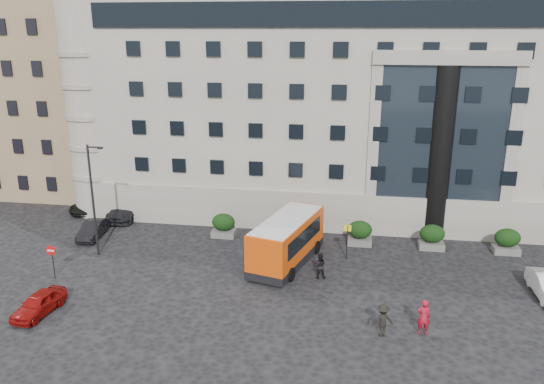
% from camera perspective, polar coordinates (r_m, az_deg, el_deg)
% --- Properties ---
extents(ground, '(120.00, 120.00, 0.00)m').
position_cam_1_polar(ground, '(33.72, -1.71, -10.06)').
color(ground, black).
rests_on(ground, ground).
extents(civic_building, '(44.00, 24.00, 18.00)m').
position_cam_1_polar(civic_building, '(51.87, 9.37, 9.81)').
color(civic_building, gray).
rests_on(civic_building, ground).
extents(entrance_column, '(1.80, 1.80, 13.00)m').
position_cam_1_polar(entrance_column, '(41.26, 17.60, 3.86)').
color(entrance_column, black).
rests_on(entrance_column, ground).
extents(apartment_near, '(14.00, 14.00, 20.00)m').
position_cam_1_polar(apartment_near, '(57.90, -22.33, 10.52)').
color(apartment_near, '#866C4D').
rests_on(apartment_near, ground).
extents(apartment_far, '(13.00, 13.00, 22.00)m').
position_cam_1_polar(apartment_far, '(75.06, -17.37, 13.02)').
color(apartment_far, brown).
rests_on(apartment_far, ground).
extents(hedge_a, '(1.80, 1.26, 1.84)m').
position_cam_1_polar(hedge_a, '(41.12, -5.24, -3.56)').
color(hedge_a, '#545451').
rests_on(hedge_a, ground).
extents(hedge_b, '(1.80, 1.26, 1.84)m').
position_cam_1_polar(hedge_b, '(40.23, 1.99, -3.97)').
color(hedge_b, '#545451').
rests_on(hedge_b, ground).
extents(hedge_c, '(1.80, 1.26, 1.84)m').
position_cam_1_polar(hedge_c, '(39.99, 9.43, -4.33)').
color(hedge_c, '#545451').
rests_on(hedge_c, ground).
extents(hedge_d, '(1.80, 1.26, 1.84)m').
position_cam_1_polar(hedge_d, '(40.44, 16.83, -4.62)').
color(hedge_d, '#545451').
rests_on(hedge_d, ground).
extents(hedge_e, '(1.80, 1.26, 1.84)m').
position_cam_1_polar(hedge_e, '(41.53, 23.96, -4.83)').
color(hedge_e, '#545451').
rests_on(hedge_e, ground).
extents(street_lamp, '(1.16, 0.18, 8.00)m').
position_cam_1_polar(street_lamp, '(38.52, -18.67, -0.45)').
color(street_lamp, '#262628').
rests_on(street_lamp, ground).
extents(bus_stop_sign, '(0.50, 0.08, 2.52)m').
position_cam_1_polar(bus_stop_sign, '(37.09, 8.11, -4.69)').
color(bus_stop_sign, '#262628').
rests_on(bus_stop_sign, ground).
extents(no_entry_sign, '(0.64, 0.16, 2.32)m').
position_cam_1_polar(no_entry_sign, '(36.65, -22.60, -6.31)').
color(no_entry_sign, '#262628').
rests_on(no_entry_sign, ground).
extents(minibus, '(4.59, 8.07, 3.19)m').
position_cam_1_polar(minibus, '(36.11, 1.61, -5.09)').
color(minibus, '#D7450A').
rests_on(minibus, ground).
extents(red_truck, '(3.08, 5.38, 2.73)m').
position_cam_1_polar(red_truck, '(49.33, -17.11, -0.14)').
color(red_truck, maroon).
rests_on(red_truck, ground).
extents(parked_car_a, '(1.90, 3.77, 1.23)m').
position_cam_1_polar(parked_car_a, '(33.19, -23.80, -10.92)').
color(parked_car_a, maroon).
rests_on(parked_car_a, ground).
extents(parked_car_b, '(1.77, 3.98, 1.27)m').
position_cam_1_polar(parked_car_b, '(43.13, -18.72, -3.85)').
color(parked_car_b, black).
rests_on(parked_car_b, ground).
extents(parked_car_c, '(2.80, 5.64, 1.58)m').
position_cam_1_polar(parked_car_c, '(46.97, -15.43, -1.64)').
color(parked_car_c, black).
rests_on(parked_car_c, ground).
extents(parked_car_d, '(2.72, 4.94, 1.31)m').
position_cam_1_polar(parked_car_d, '(49.45, -18.82, -1.17)').
color(parked_car_d, black).
rests_on(parked_car_d, ground).
extents(pedestrian_a, '(0.75, 0.53, 1.97)m').
position_cam_1_polar(pedestrian_a, '(29.55, 15.98, -12.81)').
color(pedestrian_a, '#AA1124').
rests_on(pedestrian_a, ground).
extents(pedestrian_b, '(0.92, 0.76, 1.73)m').
position_cam_1_polar(pedestrian_b, '(34.47, 5.14, -7.90)').
color(pedestrian_b, black).
rests_on(pedestrian_b, ground).
extents(pedestrian_c, '(1.29, 0.95, 1.79)m').
position_cam_1_polar(pedestrian_c, '(28.95, 11.81, -13.35)').
color(pedestrian_c, black).
rests_on(pedestrian_c, ground).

